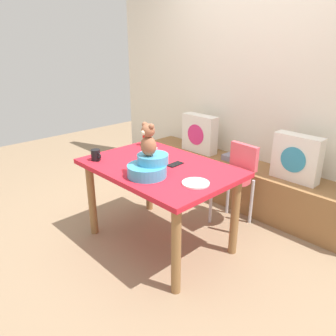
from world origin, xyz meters
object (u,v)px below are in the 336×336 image
at_px(book_stack, 232,158).
at_px(coffee_mug, 96,155).
at_px(pillow_floral_right, 297,158).
at_px(dinner_plate_far, 150,160).
at_px(infant_seat_teal, 149,167).
at_px(ketchup_bottle, 146,137).
at_px(dining_table, 159,177).
at_px(dinner_plate_near, 196,183).
at_px(pillow_floral_left, 200,134).
at_px(cell_phone, 175,164).
at_px(highchair, 234,174).
at_px(teddy_bear, 148,140).

xyz_separation_m(book_stack, coffee_mug, (-0.37, -1.49, 0.30)).
relative_size(book_stack, coffee_mug, 1.67).
height_order(pillow_floral_right, dinner_plate_far, pillow_floral_right).
xyz_separation_m(book_stack, infant_seat_teal, (0.21, -1.38, 0.32)).
xyz_separation_m(infant_seat_teal, coffee_mug, (-0.57, -0.11, -0.02)).
distance_m(infant_seat_teal, ketchup_bottle, 0.77).
bearing_deg(dining_table, ketchup_bottle, 150.48).
bearing_deg(dinner_plate_far, dinner_plate_near, -7.74).
xyz_separation_m(pillow_floral_left, book_stack, (0.47, 0.02, -0.19)).
relative_size(pillow_floral_left, dining_table, 0.35).
bearing_deg(dinner_plate_near, book_stack, 114.13).
relative_size(dining_table, cell_phone, 8.80).
bearing_deg(highchair, dinner_plate_near, -74.52).
height_order(coffee_mug, cell_phone, coffee_mug).
xyz_separation_m(coffee_mug, dinner_plate_near, (0.93, 0.24, -0.04)).
distance_m(highchair, teddy_bear, 1.08).
relative_size(teddy_bear, ketchup_bottle, 1.35).
xyz_separation_m(coffee_mug, cell_phone, (0.55, 0.41, -0.04)).
relative_size(pillow_floral_left, cell_phone, 3.06).
height_order(infant_seat_teal, coffee_mug, infant_seat_teal).
height_order(highchair, dinner_plate_far, highchair).
xyz_separation_m(infant_seat_teal, dinner_plate_far, (-0.24, 0.22, -0.07)).
bearing_deg(cell_phone, infant_seat_teal, -89.14).
bearing_deg(ketchup_bottle, dinner_plate_far, -36.38).
relative_size(pillow_floral_left, dinner_plate_near, 2.20).
xyz_separation_m(infant_seat_teal, ketchup_bottle, (-0.60, 0.48, 0.02)).
relative_size(pillow_floral_right, infant_seat_teal, 1.33).
relative_size(ketchup_bottle, coffee_mug, 1.54).
height_order(ketchup_bottle, dinner_plate_near, ketchup_bottle).
bearing_deg(infant_seat_teal, ketchup_bottle, 141.34).
height_order(pillow_floral_left, book_stack, pillow_floral_left).
xyz_separation_m(pillow_floral_left, ketchup_bottle, (0.07, -0.88, 0.15)).
xyz_separation_m(pillow_floral_left, dinner_plate_far, (0.43, -1.14, 0.07)).
distance_m(coffee_mug, dinner_plate_near, 0.96).
distance_m(dining_table, ketchup_bottle, 0.61).
height_order(teddy_bear, dinner_plate_far, teddy_bear).
relative_size(book_stack, dinner_plate_far, 1.00).
bearing_deg(pillow_floral_left, coffee_mug, -86.00).
bearing_deg(dinner_plate_far, pillow_floral_right, 56.20).
xyz_separation_m(highchair, teddy_bear, (-0.13, -0.95, 0.50)).
bearing_deg(pillow_floral_left, cell_phone, -58.38).
bearing_deg(cell_phone, teddy_bear, -89.15).
bearing_deg(ketchup_bottle, dining_table, -29.52).
xyz_separation_m(ketchup_bottle, coffee_mug, (0.03, -0.59, -0.04)).
height_order(pillow_floral_left, pillow_floral_right, same).
distance_m(infant_seat_teal, teddy_bear, 0.21).
relative_size(pillow_floral_right, ketchup_bottle, 2.38).
xyz_separation_m(book_stack, teddy_bear, (0.21, -1.38, 0.53)).
relative_size(infant_seat_teal, ketchup_bottle, 1.78).
distance_m(dining_table, teddy_bear, 0.45).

